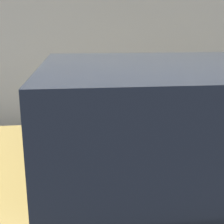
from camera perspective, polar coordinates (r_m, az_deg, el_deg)
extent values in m
cube|color=#BCB7AD|center=(4.82, -5.12, -8.13)|extent=(24.00, 2.80, 0.15)
cylinder|color=slate|center=(3.52, 0.00, -6.59)|extent=(0.07, 0.07, 1.03)
cube|color=black|center=(3.33, 0.00, 4.48)|extent=(0.18, 0.13, 0.34)
cube|color=gray|center=(3.26, 0.18, 4.71)|extent=(0.10, 0.01, 0.12)
cylinder|color=black|center=(3.30, 0.00, 8.28)|extent=(0.18, 0.11, 0.18)
cylinder|color=black|center=(3.19, -8.01, -16.11)|extent=(0.65, 0.24, 0.64)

